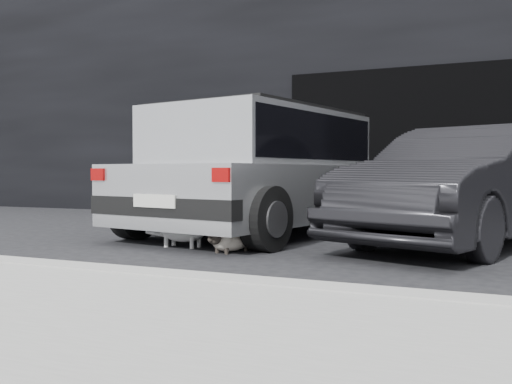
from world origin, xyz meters
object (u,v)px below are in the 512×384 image
at_px(silver_hatchback, 267,166).
at_px(second_car, 469,185).
at_px(cat_siamese, 229,241).
at_px(cat_white, 185,230).

relative_size(silver_hatchback, second_car, 1.17).
bearing_deg(silver_hatchback, cat_siamese, -68.50).
height_order(silver_hatchback, cat_siamese, silver_hatchback).
height_order(second_car, cat_white, second_car).
xyz_separation_m(silver_hatchback, cat_white, (-0.26, -1.67, -0.70)).
distance_m(cat_siamese, cat_white, 0.63).
height_order(silver_hatchback, cat_white, silver_hatchback).
distance_m(second_car, cat_siamese, 2.77).
bearing_deg(cat_white, cat_siamese, 77.45).
xyz_separation_m(silver_hatchback, second_car, (2.53, -0.24, -0.22)).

